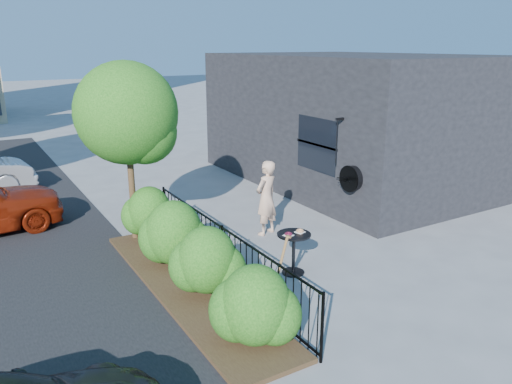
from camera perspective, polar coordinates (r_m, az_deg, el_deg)
ground at (r=10.36m, az=3.68°, el=-8.05°), size 120.00×120.00×0.00m
shop_building at (r=16.53m, az=10.80°, el=8.25°), size 6.22×9.00×4.00m
fence at (r=9.43m, az=-3.85°, el=-6.90°), size 0.05×6.05×1.10m
planting_bed at (r=9.38m, az=-7.66°, el=-10.65°), size 1.30×6.00×0.08m
shrubs at (r=9.22m, az=-7.49°, el=-6.61°), size 1.10×5.60×1.24m
patio_tree at (r=11.05m, az=-14.15°, el=8.04°), size 2.20×2.20×3.94m
cafe_table at (r=9.69m, az=4.34°, el=-6.18°), size 0.66×0.66×0.88m
woman at (r=11.55m, az=1.18°, el=-0.68°), size 0.75×0.62×1.77m
shovel at (r=8.36m, az=2.40°, el=-9.86°), size 0.46×0.17×1.34m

